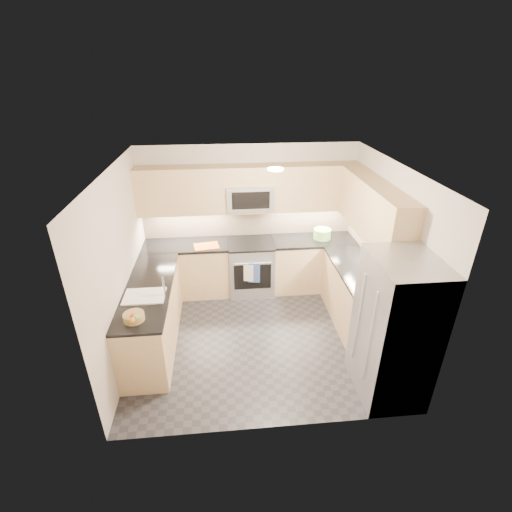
% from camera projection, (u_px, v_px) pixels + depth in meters
% --- Properties ---
extents(floor, '(3.60, 3.20, 0.00)m').
position_uv_depth(floor, '(258.00, 335.00, 5.55)').
color(floor, '#25252A').
rests_on(floor, ground).
extents(ceiling, '(3.60, 3.20, 0.02)m').
position_uv_depth(ceiling, '(259.00, 169.00, 4.40)').
color(ceiling, beige).
rests_on(ceiling, wall_back).
extents(wall_back, '(3.60, 0.02, 2.50)m').
position_uv_depth(wall_back, '(249.00, 218.00, 6.39)').
color(wall_back, '#BCB1A4').
rests_on(wall_back, floor).
extents(wall_front, '(3.60, 0.02, 2.50)m').
position_uv_depth(wall_front, '(275.00, 339.00, 3.56)').
color(wall_front, '#BCB1A4').
rests_on(wall_front, floor).
extents(wall_left, '(0.02, 3.20, 2.50)m').
position_uv_depth(wall_left, '(121.00, 267.00, 4.82)').
color(wall_left, '#BCB1A4').
rests_on(wall_left, floor).
extents(wall_right, '(0.02, 3.20, 2.50)m').
position_uv_depth(wall_right, '(388.00, 255.00, 5.13)').
color(wall_right, '#BCB1A4').
rests_on(wall_right, floor).
extents(base_cab_back_left, '(1.42, 0.60, 0.90)m').
position_uv_depth(base_cab_back_left, '(188.00, 270.00, 6.40)').
color(base_cab_back_left, tan).
rests_on(base_cab_back_left, floor).
extents(base_cab_back_right, '(1.42, 0.60, 0.90)m').
position_uv_depth(base_cab_back_right, '(312.00, 264.00, 6.59)').
color(base_cab_back_right, tan).
rests_on(base_cab_back_right, floor).
extents(base_cab_right, '(0.60, 1.70, 0.90)m').
position_uv_depth(base_cab_right, '(356.00, 299.00, 5.60)').
color(base_cab_right, tan).
rests_on(base_cab_right, floor).
extents(base_cab_peninsula, '(0.60, 2.00, 0.90)m').
position_uv_depth(base_cab_peninsula, '(152.00, 316.00, 5.21)').
color(base_cab_peninsula, tan).
rests_on(base_cab_peninsula, floor).
extents(countertop_back_left, '(1.42, 0.63, 0.04)m').
position_uv_depth(countertop_back_left, '(186.00, 245.00, 6.18)').
color(countertop_back_left, black).
rests_on(countertop_back_left, base_cab_back_left).
extents(countertop_back_right, '(1.42, 0.63, 0.04)m').
position_uv_depth(countertop_back_right, '(314.00, 240.00, 6.37)').
color(countertop_back_right, black).
rests_on(countertop_back_right, base_cab_back_right).
extents(countertop_right, '(0.63, 1.70, 0.04)m').
position_uv_depth(countertop_right, '(360.00, 272.00, 5.39)').
color(countertop_right, black).
rests_on(countertop_right, base_cab_right).
extents(countertop_peninsula, '(0.63, 2.00, 0.04)m').
position_uv_depth(countertop_peninsula, '(148.00, 288.00, 5.00)').
color(countertop_peninsula, black).
rests_on(countertop_peninsula, base_cab_peninsula).
extents(upper_cab_back, '(3.60, 0.35, 0.75)m').
position_uv_depth(upper_cab_back, '(250.00, 189.00, 5.97)').
color(upper_cab_back, tan).
rests_on(upper_cab_back, wall_back).
extents(upper_cab_right, '(0.35, 1.95, 0.75)m').
position_uv_depth(upper_cab_right, '(374.00, 210.00, 5.09)').
color(upper_cab_right, tan).
rests_on(upper_cab_right, wall_right).
extents(backsplash_back, '(3.60, 0.01, 0.51)m').
position_uv_depth(backsplash_back, '(249.00, 221.00, 6.41)').
color(backsplash_back, tan).
rests_on(backsplash_back, wall_back).
extents(backsplash_right, '(0.01, 2.30, 0.51)m').
position_uv_depth(backsplash_right, '(374.00, 245.00, 5.55)').
color(backsplash_right, tan).
rests_on(backsplash_right, wall_right).
extents(gas_range, '(0.76, 0.65, 0.91)m').
position_uv_depth(gas_range, '(251.00, 267.00, 6.47)').
color(gas_range, '#9DA0A5').
rests_on(gas_range, floor).
extents(range_cooktop, '(0.76, 0.65, 0.03)m').
position_uv_depth(range_cooktop, '(251.00, 243.00, 6.26)').
color(range_cooktop, black).
rests_on(range_cooktop, gas_range).
extents(oven_door_glass, '(0.62, 0.02, 0.45)m').
position_uv_depth(oven_door_glass, '(253.00, 277.00, 6.18)').
color(oven_door_glass, black).
rests_on(oven_door_glass, gas_range).
extents(oven_handle, '(0.60, 0.02, 0.02)m').
position_uv_depth(oven_handle, '(253.00, 263.00, 6.04)').
color(oven_handle, '#B2B5BA').
rests_on(oven_handle, gas_range).
extents(microwave, '(0.76, 0.40, 0.40)m').
position_uv_depth(microwave, '(250.00, 196.00, 6.01)').
color(microwave, '#A3A5AB').
rests_on(microwave, upper_cab_back).
extents(microwave_door, '(0.60, 0.01, 0.28)m').
position_uv_depth(microwave_door, '(251.00, 201.00, 5.83)').
color(microwave_door, black).
rests_on(microwave_door, microwave).
extents(refrigerator, '(0.70, 0.90, 1.80)m').
position_uv_depth(refrigerator, '(394.00, 329.00, 4.24)').
color(refrigerator, '#96979E').
rests_on(refrigerator, floor).
extents(fridge_handle_left, '(0.02, 0.02, 1.20)m').
position_uv_depth(fridge_handle_left, '(370.00, 338.00, 4.03)').
color(fridge_handle_left, '#B2B5BA').
rests_on(fridge_handle_left, refrigerator).
extents(fridge_handle_right, '(0.02, 0.02, 1.20)m').
position_uv_depth(fridge_handle_right, '(358.00, 318.00, 4.35)').
color(fridge_handle_right, '#B2B5BA').
rests_on(fridge_handle_right, refrigerator).
extents(sink_basin, '(0.52, 0.38, 0.16)m').
position_uv_depth(sink_basin, '(145.00, 301.00, 4.80)').
color(sink_basin, white).
rests_on(sink_basin, base_cab_peninsula).
extents(faucet, '(0.03, 0.03, 0.28)m').
position_uv_depth(faucet, '(164.00, 287.00, 4.73)').
color(faucet, silver).
rests_on(faucet, countertop_peninsula).
extents(utensil_bowl, '(0.36, 0.36, 0.17)m').
position_uv_depth(utensil_bowl, '(322.00, 234.00, 6.35)').
color(utensil_bowl, '#6FC253').
rests_on(utensil_bowl, countertop_back_right).
extents(cutting_board, '(0.44, 0.34, 0.01)m').
position_uv_depth(cutting_board, '(206.00, 246.00, 6.09)').
color(cutting_board, '#CD5713').
rests_on(cutting_board, countertop_back_left).
extents(fruit_basket, '(0.30, 0.30, 0.09)m').
position_uv_depth(fruit_basket, '(134.00, 317.00, 4.31)').
color(fruit_basket, '#A78A4D').
rests_on(fruit_basket, countertop_peninsula).
extents(fruit_apple, '(0.07, 0.07, 0.07)m').
position_uv_depth(fruit_apple, '(133.00, 316.00, 4.20)').
color(fruit_apple, red).
rests_on(fruit_apple, fruit_basket).
extents(fruit_pear, '(0.07, 0.07, 0.07)m').
position_uv_depth(fruit_pear, '(135.00, 317.00, 4.19)').
color(fruit_pear, '#5AB34C').
rests_on(fruit_pear, fruit_basket).
extents(dish_towel_check, '(0.16, 0.05, 0.30)m').
position_uv_depth(dish_towel_check, '(249.00, 273.00, 6.09)').
color(dish_towel_check, white).
rests_on(dish_towel_check, oven_handle).
extents(dish_towel_blue, '(0.19, 0.04, 0.36)m').
position_uv_depth(dish_towel_blue, '(254.00, 273.00, 6.10)').
color(dish_towel_blue, '#314888').
rests_on(dish_towel_blue, oven_handle).
extents(fruit_orange, '(0.06, 0.06, 0.06)m').
position_uv_depth(fruit_orange, '(132.00, 320.00, 4.14)').
color(fruit_orange, orange).
rests_on(fruit_orange, fruit_basket).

